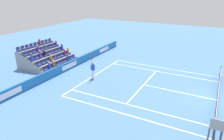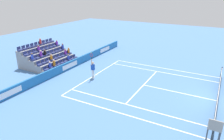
% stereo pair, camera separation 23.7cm
% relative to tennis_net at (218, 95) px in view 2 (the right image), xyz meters
% --- Properties ---
extents(ground_plane, '(80.00, 80.00, 0.00)m').
position_rel_tennis_net_xyz_m(ground_plane, '(0.00, 0.00, -0.49)').
color(ground_plane, '#4C7AB2').
extents(line_baseline, '(10.97, 0.10, 0.01)m').
position_rel_tennis_net_xyz_m(line_baseline, '(0.00, -11.89, -0.49)').
color(line_baseline, white).
rests_on(line_baseline, ground).
extents(line_service, '(8.23, 0.10, 0.01)m').
position_rel_tennis_net_xyz_m(line_service, '(0.00, -6.40, -0.49)').
color(line_service, white).
rests_on(line_service, ground).
extents(line_centre_service, '(0.10, 6.40, 0.01)m').
position_rel_tennis_net_xyz_m(line_centre_service, '(0.00, -3.20, -0.49)').
color(line_centre_service, white).
rests_on(line_centre_service, ground).
extents(line_singles_sideline_left, '(0.10, 11.89, 0.01)m').
position_rel_tennis_net_xyz_m(line_singles_sideline_left, '(4.12, -5.95, -0.49)').
color(line_singles_sideline_left, white).
rests_on(line_singles_sideline_left, ground).
extents(line_singles_sideline_right, '(0.10, 11.89, 0.01)m').
position_rel_tennis_net_xyz_m(line_singles_sideline_right, '(-4.12, -5.95, -0.49)').
color(line_singles_sideline_right, white).
rests_on(line_singles_sideline_right, ground).
extents(line_doubles_sideline_left, '(0.10, 11.89, 0.01)m').
position_rel_tennis_net_xyz_m(line_doubles_sideline_left, '(5.49, -5.95, -0.49)').
color(line_doubles_sideline_left, white).
rests_on(line_doubles_sideline_left, ground).
extents(line_doubles_sideline_right, '(0.10, 11.89, 0.01)m').
position_rel_tennis_net_xyz_m(line_doubles_sideline_right, '(-5.49, -5.95, -0.49)').
color(line_doubles_sideline_right, white).
rests_on(line_doubles_sideline_right, ground).
extents(line_centre_mark, '(0.10, 0.20, 0.01)m').
position_rel_tennis_net_xyz_m(line_centre_mark, '(0.00, -11.79, -0.49)').
color(line_centre_mark, white).
rests_on(line_centre_mark, ground).
extents(sponsor_barrier, '(23.83, 0.22, 0.92)m').
position_rel_tennis_net_xyz_m(sponsor_barrier, '(0.00, -15.50, -0.03)').
color(sponsor_barrier, '#1E66AD').
rests_on(sponsor_barrier, ground).
extents(tennis_net, '(11.97, 0.10, 1.07)m').
position_rel_tennis_net_xyz_m(tennis_net, '(0.00, 0.00, 0.00)').
color(tennis_net, '#33383D').
rests_on(tennis_net, ground).
extents(tennis_player, '(0.53, 0.38, 2.85)m').
position_rel_tennis_net_xyz_m(tennis_player, '(0.89, -11.64, 0.50)').
color(tennis_player, white).
rests_on(tennis_player, ground).
extents(umpire_chair, '(0.70, 0.70, 2.34)m').
position_rel_tennis_net_xyz_m(umpire_chair, '(6.76, 0.01, 1.03)').
color(umpire_chair, '#474C54').
rests_on(umpire_chair, ground).
extents(stadium_stand, '(5.58, 4.75, 3.00)m').
position_rel_tennis_net_xyz_m(stadium_stand, '(-0.00, -19.06, 0.33)').
color(stadium_stand, gray).
rests_on(stadium_stand, ground).
extents(loose_tennis_ball, '(0.07, 0.07, 0.07)m').
position_rel_tennis_net_xyz_m(loose_tennis_ball, '(1.17, -2.98, -0.46)').
color(loose_tennis_ball, '#D1E533').
rests_on(loose_tennis_ball, ground).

